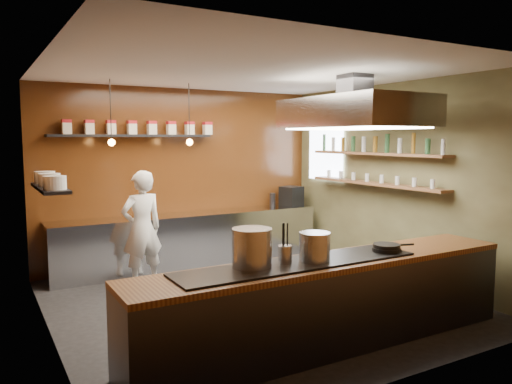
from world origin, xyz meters
TOP-DOWN VIEW (x-y plane):
  - floor at (0.00, 0.00)m, footprint 5.00×5.00m
  - back_wall at (0.00, 2.50)m, footprint 5.00×0.00m
  - left_wall at (-2.50, 0.00)m, footprint 0.00×5.00m
  - right_wall at (2.50, 0.00)m, footprint 0.00×5.00m
  - ceiling at (0.00, 0.00)m, footprint 5.00×5.00m
  - window_pane at (2.45, 1.70)m, footprint 0.00×1.00m
  - prep_counter at (0.00, 2.17)m, footprint 4.60×0.65m
  - pass_counter at (-0.00, -1.60)m, footprint 4.40×0.72m
  - tin_shelf at (-0.90, 2.36)m, footprint 2.60×0.26m
  - plate_shelf at (-2.34, 1.00)m, footprint 0.30×1.40m
  - bottle_shelf_upper at (2.34, 0.30)m, footprint 0.26×2.80m
  - bottle_shelf_lower at (2.34, 0.30)m, footprint 0.26×2.80m
  - extractor_hood at (1.30, -0.40)m, footprint 1.20×2.00m
  - pendant_left at (-1.40, 1.70)m, footprint 0.10×0.10m
  - pendant_right at (-0.20, 1.70)m, footprint 0.10×0.10m
  - storage_tins at (-0.75, 2.36)m, footprint 2.43×0.13m
  - plate_stacks at (-2.34, 1.00)m, footprint 0.26×1.16m
  - bottles at (2.34, 0.30)m, footprint 0.06×2.66m
  - wine_glasses at (2.34, 0.30)m, footprint 0.07×2.37m
  - stockpot_large at (-0.89, -1.52)m, footprint 0.48×0.48m
  - stockpot_small at (-0.23, -1.63)m, footprint 0.40×0.40m
  - utensil_crock at (-0.54, -1.56)m, footprint 0.18×0.18m
  - frying_pan at (0.72, -1.66)m, footprint 0.47×0.31m
  - butter_jar at (0.84, -1.65)m, footprint 0.12×0.12m
  - espresso_machine at (2.05, 2.21)m, footprint 0.43×0.42m
  - chef at (-1.06, 1.46)m, footprint 0.67×0.49m

SIDE VIEW (x-z plane):
  - floor at x=0.00m, z-range 0.00..0.00m
  - prep_counter at x=0.00m, z-range 0.00..0.90m
  - pass_counter at x=0.00m, z-range 0.00..0.94m
  - chef at x=-1.06m, z-range 0.00..1.70m
  - butter_jar at x=0.84m, z-range 0.92..1.00m
  - frying_pan at x=0.72m, z-range 0.94..1.02m
  - utensil_crock at x=-0.54m, z-range 0.94..1.12m
  - espresso_machine at x=2.05m, z-range 0.90..1.25m
  - stockpot_small at x=-0.23m, z-range 0.94..1.23m
  - stockpot_large at x=-0.89m, z-range 0.94..1.31m
  - bottle_shelf_lower at x=2.34m, z-range 1.43..1.47m
  - back_wall at x=0.00m, z-range -1.00..4.00m
  - left_wall at x=-2.50m, z-range -1.00..4.00m
  - right_wall at x=2.50m, z-range -1.00..4.00m
  - wine_glasses at x=2.34m, z-range 1.47..1.60m
  - plate_shelf at x=-2.34m, z-range 1.53..1.57m
  - plate_stacks at x=-2.34m, z-range 1.57..1.73m
  - window_pane at x=2.45m, z-range 1.40..2.40m
  - bottle_shelf_upper at x=2.34m, z-range 1.90..1.94m
  - bottles at x=2.34m, z-range 1.94..2.18m
  - pendant_left at x=-1.40m, z-range 1.68..2.63m
  - pendant_right at x=-0.20m, z-range 1.68..2.63m
  - tin_shelf at x=-0.90m, z-range 2.18..2.22m
  - storage_tins at x=-0.75m, z-range 2.22..2.44m
  - extractor_hood at x=1.30m, z-range 2.15..2.87m
  - ceiling at x=0.00m, z-range 3.00..3.00m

